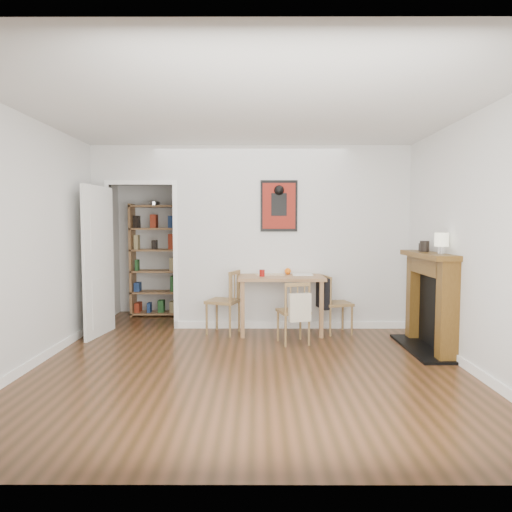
{
  "coord_description": "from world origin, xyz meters",
  "views": [
    {
      "loc": [
        0.09,
        -5.12,
        1.49
      ],
      "look_at": [
        0.08,
        0.6,
        1.09
      ],
      "focal_mm": 32.0,
      "sensor_mm": 36.0,
      "label": 1
    }
  ],
  "objects_px": {
    "bookshelf": "(155,261)",
    "chair_left": "(223,302)",
    "notebook": "(303,275)",
    "ceramic_jar_a": "(425,246)",
    "mantel_lamp": "(442,241)",
    "chair_front": "(294,312)",
    "red_glass": "(262,273)",
    "chair_right": "(336,303)",
    "ceramic_jar_b": "(422,247)",
    "dining_table": "(281,282)",
    "fireplace": "(431,298)",
    "orange_fruit": "(288,271)"
  },
  "relations": [
    {
      "from": "chair_right",
      "to": "ceramic_jar_b",
      "type": "xyz_separation_m",
      "value": [
        0.97,
        -0.54,
        0.8
      ]
    },
    {
      "from": "dining_table",
      "to": "chair_right",
      "type": "xyz_separation_m",
      "value": [
        0.75,
        -0.04,
        -0.28
      ]
    },
    {
      "from": "bookshelf",
      "to": "chair_left",
      "type": "bearing_deg",
      "value": -46.16
    },
    {
      "from": "chair_right",
      "to": "bookshelf",
      "type": "xyz_separation_m",
      "value": [
        -2.75,
        1.23,
        0.48
      ]
    },
    {
      "from": "bookshelf",
      "to": "fireplace",
      "type": "distance_m",
      "value": 4.27
    },
    {
      "from": "chair_left",
      "to": "mantel_lamp",
      "type": "height_order",
      "value": "mantel_lamp"
    },
    {
      "from": "dining_table",
      "to": "chair_right",
      "type": "bearing_deg",
      "value": -3.1
    },
    {
      "from": "chair_front",
      "to": "red_glass",
      "type": "distance_m",
      "value": 0.75
    },
    {
      "from": "bookshelf",
      "to": "fireplace",
      "type": "height_order",
      "value": "bookshelf"
    },
    {
      "from": "fireplace",
      "to": "notebook",
      "type": "bearing_deg",
      "value": 148.01
    },
    {
      "from": "orange_fruit",
      "to": "ceramic_jar_a",
      "type": "xyz_separation_m",
      "value": [
        1.59,
        -0.87,
        0.39
      ]
    },
    {
      "from": "mantel_lamp",
      "to": "ceramic_jar_b",
      "type": "relative_size",
      "value": 2.41
    },
    {
      "from": "red_glass",
      "to": "notebook",
      "type": "relative_size",
      "value": 0.34
    },
    {
      "from": "dining_table",
      "to": "bookshelf",
      "type": "height_order",
      "value": "bookshelf"
    },
    {
      "from": "chair_front",
      "to": "bookshelf",
      "type": "bearing_deg",
      "value": 140.25
    },
    {
      "from": "red_glass",
      "to": "ceramic_jar_b",
      "type": "distance_m",
      "value": 2.06
    },
    {
      "from": "chair_right",
      "to": "ceramic_jar_b",
      "type": "height_order",
      "value": "ceramic_jar_b"
    },
    {
      "from": "chair_left",
      "to": "orange_fruit",
      "type": "distance_m",
      "value": 1.0
    },
    {
      "from": "bookshelf",
      "to": "notebook",
      "type": "height_order",
      "value": "bookshelf"
    },
    {
      "from": "ceramic_jar_b",
      "to": "chair_left",
      "type": "bearing_deg",
      "value": 168.36
    },
    {
      "from": "bookshelf",
      "to": "mantel_lamp",
      "type": "xyz_separation_m",
      "value": [
        3.72,
        -2.35,
        0.41
      ]
    },
    {
      "from": "chair_left",
      "to": "fireplace",
      "type": "height_order",
      "value": "fireplace"
    },
    {
      "from": "chair_front",
      "to": "red_glass",
      "type": "xyz_separation_m",
      "value": [
        -0.39,
        0.47,
        0.44
      ]
    },
    {
      "from": "bookshelf",
      "to": "mantel_lamp",
      "type": "relative_size",
      "value": 7.58
    },
    {
      "from": "chair_right",
      "to": "red_glass",
      "type": "bearing_deg",
      "value": -176.36
    },
    {
      "from": "chair_front",
      "to": "red_glass",
      "type": "height_order",
      "value": "red_glass"
    },
    {
      "from": "chair_front",
      "to": "notebook",
      "type": "distance_m",
      "value": 0.76
    },
    {
      "from": "dining_table",
      "to": "bookshelf",
      "type": "distance_m",
      "value": 2.34
    },
    {
      "from": "ceramic_jar_b",
      "to": "ceramic_jar_a",
      "type": "bearing_deg",
      "value": -97.33
    },
    {
      "from": "fireplace",
      "to": "bookshelf",
      "type": "bearing_deg",
      "value": 151.33
    },
    {
      "from": "chair_right",
      "to": "notebook",
      "type": "bearing_deg",
      "value": 168.74
    },
    {
      "from": "notebook",
      "to": "ceramic_jar_b",
      "type": "bearing_deg",
      "value": -23.98
    },
    {
      "from": "chair_right",
      "to": "red_glass",
      "type": "height_order",
      "value": "red_glass"
    },
    {
      "from": "notebook",
      "to": "ceramic_jar_a",
      "type": "height_order",
      "value": "ceramic_jar_a"
    },
    {
      "from": "chair_left",
      "to": "fireplace",
      "type": "relative_size",
      "value": 0.7
    },
    {
      "from": "dining_table",
      "to": "ceramic_jar_a",
      "type": "relative_size",
      "value": 8.66
    },
    {
      "from": "ceramic_jar_b",
      "to": "notebook",
      "type": "bearing_deg",
      "value": 156.02
    },
    {
      "from": "bookshelf",
      "to": "red_glass",
      "type": "relative_size",
      "value": 19.59
    },
    {
      "from": "dining_table",
      "to": "fireplace",
      "type": "relative_size",
      "value": 0.93
    },
    {
      "from": "chair_right",
      "to": "ceramic_jar_a",
      "type": "distance_m",
      "value": 1.42
    },
    {
      "from": "fireplace",
      "to": "red_glass",
      "type": "bearing_deg",
      "value": 159.55
    },
    {
      "from": "orange_fruit",
      "to": "bookshelf",
      "type": "bearing_deg",
      "value": 153.67
    },
    {
      "from": "dining_table",
      "to": "orange_fruit",
      "type": "relative_size",
      "value": 13.14
    },
    {
      "from": "notebook",
      "to": "ceramic_jar_b",
      "type": "xyz_separation_m",
      "value": [
        1.41,
        -0.63,
        0.41
      ]
    },
    {
      "from": "chair_front",
      "to": "fireplace",
      "type": "xyz_separation_m",
      "value": [
        1.61,
        -0.27,
        0.22
      ]
    },
    {
      "from": "chair_left",
      "to": "bookshelf",
      "type": "xyz_separation_m",
      "value": [
        -1.21,
        1.26,
        0.46
      ]
    },
    {
      "from": "red_glass",
      "to": "chair_right",
      "type": "bearing_deg",
      "value": 3.64
    },
    {
      "from": "bookshelf",
      "to": "orange_fruit",
      "type": "distance_m",
      "value": 2.35
    },
    {
      "from": "mantel_lamp",
      "to": "ceramic_jar_a",
      "type": "height_order",
      "value": "mantel_lamp"
    },
    {
      "from": "fireplace",
      "to": "mantel_lamp",
      "type": "xyz_separation_m",
      "value": [
        -0.02,
        -0.31,
        0.69
      ]
    }
  ]
}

